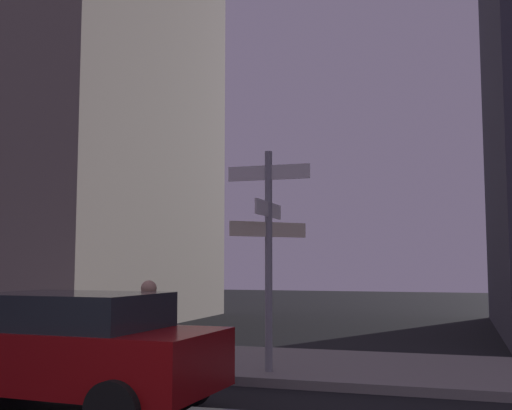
{
  "coord_description": "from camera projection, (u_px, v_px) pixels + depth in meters",
  "views": [
    {
      "loc": [
        2.56,
        -3.36,
        1.83
      ],
      "look_at": [
        -0.53,
        6.35,
        2.8
      ],
      "focal_mm": 44.12,
      "sensor_mm": 36.0,
      "label": 1
    }
  ],
  "objects": [
    {
      "name": "cyclist",
      "position": [
        151.0,
        343.0,
        8.65
      ],
      "size": [
        1.82,
        0.35,
        1.61
      ],
      "color": "black",
      "rests_on": "ground_plane"
    },
    {
      "name": "building_left_block",
      "position": [
        48.0,
        81.0,
        20.94
      ],
      "size": [
        8.92,
        9.81,
        15.87
      ],
      "color": "slate",
      "rests_on": "ground_plane"
    },
    {
      "name": "sidewalk_kerb",
      "position": [
        305.0,
        366.0,
        10.9
      ],
      "size": [
        40.0,
        3.41,
        0.14
      ],
      "primitive_type": "cube",
      "color": "gray",
      "rests_on": "ground_plane"
    },
    {
      "name": "signpost",
      "position": [
        269.0,
        239.0,
        10.16
      ],
      "size": [
        1.38,
        1.39,
        3.54
      ],
      "color": "gray",
      "rests_on": "sidewalk_kerb"
    },
    {
      "name": "car_far_trailing",
      "position": [
        64.0,
        348.0,
        7.75
      ],
      "size": [
        4.09,
        2.03,
        1.48
      ],
      "color": "maroon",
      "rests_on": "ground_plane"
    }
  ]
}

